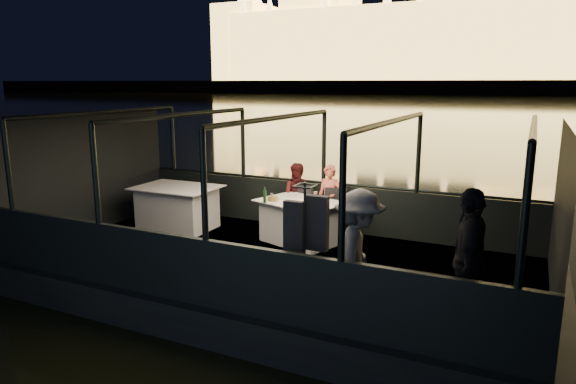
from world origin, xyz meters
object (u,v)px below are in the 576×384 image
at_px(chair_port_left, 299,211).
at_px(wine_bottle, 265,194).
at_px(chair_port_right, 332,215).
at_px(dining_table_aft, 178,209).
at_px(coat_stand, 305,242).
at_px(person_woman_coral, 329,196).
at_px(dining_table_central, 300,222).
at_px(passenger_dark, 469,260).
at_px(passenger_stripe, 359,253).
at_px(person_man_maroon, 299,193).

relative_size(chair_port_left, wine_bottle, 3.48).
bearing_deg(chair_port_right, dining_table_aft, -170.64).
relative_size(coat_stand, wine_bottle, 6.04).
bearing_deg(person_woman_coral, chair_port_right, -57.76).
relative_size(dining_table_central, wine_bottle, 5.29).
height_order(dining_table_central, passenger_dark, passenger_dark).
bearing_deg(passenger_stripe, dining_table_aft, 47.26).
xyz_separation_m(chair_port_left, person_woman_coral, (0.50, 0.27, 0.30)).
relative_size(chair_port_right, wine_bottle, 3.32).
height_order(dining_table_aft, coat_stand, coat_stand).
bearing_deg(chair_port_right, passenger_stripe, -66.52).
bearing_deg(coat_stand, wine_bottle, 128.30).
distance_m(dining_table_central, dining_table_aft, 2.58).
relative_size(coat_stand, passenger_dark, 0.97).
bearing_deg(dining_table_aft, person_woman_coral, 17.74).
xyz_separation_m(chair_port_left, passenger_dark, (3.33, -2.67, 0.40)).
bearing_deg(dining_table_central, dining_table_aft, -175.74).
height_order(dining_table_central, coat_stand, coat_stand).
height_order(dining_table_central, chair_port_right, chair_port_right).
xyz_separation_m(coat_stand, passenger_stripe, (0.70, 0.02, -0.05)).
bearing_deg(wine_bottle, person_woman_coral, 53.44).
distance_m(coat_stand, person_man_maroon, 3.62).
distance_m(chair_port_left, passenger_dark, 4.29).
relative_size(dining_table_central, passenger_stripe, 0.89).
bearing_deg(dining_table_aft, dining_table_central, 4.26).
height_order(person_man_maroon, wine_bottle, person_man_maroon).
relative_size(chair_port_left, chair_port_right, 1.05).
distance_m(dining_table_aft, wine_bottle, 2.12).
height_order(chair_port_left, wine_bottle, wine_bottle).
xyz_separation_m(dining_table_aft, coat_stand, (3.77, -2.35, 0.51)).
height_order(chair_port_right, passenger_stripe, passenger_stripe).
bearing_deg(person_woman_coral, dining_table_central, -109.29).
bearing_deg(dining_table_aft, chair_port_left, 15.28).
bearing_deg(person_man_maroon, chair_port_left, -84.09).
bearing_deg(person_man_maroon, passenger_stripe, -76.18).
xyz_separation_m(dining_table_aft, person_woman_coral, (2.85, 0.91, 0.36)).
height_order(chair_port_right, wine_bottle, wine_bottle).
relative_size(chair_port_left, passenger_stripe, 0.59).
height_order(dining_table_central, chair_port_left, chair_port_left).
distance_m(person_man_maroon, passenger_dark, 4.55).
height_order(person_man_maroon, passenger_dark, passenger_dark).
height_order(dining_table_central, person_man_maroon, person_man_maroon).
bearing_deg(coat_stand, person_woman_coral, 105.80).
xyz_separation_m(dining_table_aft, wine_bottle, (2.05, -0.17, 0.53)).
height_order(person_woman_coral, person_man_maroon, person_woman_coral).
bearing_deg(passenger_dark, coat_stand, -82.99).
bearing_deg(passenger_stripe, passenger_dark, -91.06).
distance_m(dining_table_aft, chair_port_left, 2.44).
distance_m(person_woman_coral, passenger_stripe, 3.63).
relative_size(person_woman_coral, passenger_dark, 0.78).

